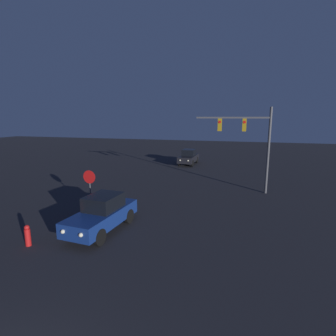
{
  "coord_description": "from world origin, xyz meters",
  "views": [
    {
      "loc": [
        4.39,
        -1.87,
        5.38
      ],
      "look_at": [
        0.0,
        13.17,
        2.36
      ],
      "focal_mm": 28.0,
      "sensor_mm": 36.0,
      "label": 1
    }
  ],
  "objects_px": {
    "car_far": "(189,157)",
    "traffic_signal_mast": "(249,136)",
    "car_near": "(102,214)",
    "stop_sign": "(90,182)",
    "fire_hydrant": "(28,236)"
  },
  "relations": [
    {
      "from": "car_near",
      "to": "fire_hydrant",
      "type": "height_order",
      "value": "car_near"
    },
    {
      "from": "car_far",
      "to": "stop_sign",
      "type": "height_order",
      "value": "stop_sign"
    },
    {
      "from": "car_near",
      "to": "car_far",
      "type": "bearing_deg",
      "value": -86.48
    },
    {
      "from": "fire_hydrant",
      "to": "car_near",
      "type": "bearing_deg",
      "value": 45.04
    },
    {
      "from": "car_near",
      "to": "traffic_signal_mast",
      "type": "xyz_separation_m",
      "value": [
        6.67,
        9.01,
        3.24
      ]
    },
    {
      "from": "car_far",
      "to": "stop_sign",
      "type": "bearing_deg",
      "value": 83.73
    },
    {
      "from": "car_near",
      "to": "fire_hydrant",
      "type": "bearing_deg",
      "value": 49.18
    },
    {
      "from": "car_near",
      "to": "fire_hydrant",
      "type": "xyz_separation_m",
      "value": [
        -2.27,
        -2.27,
        -0.4
      ]
    },
    {
      "from": "car_near",
      "to": "stop_sign",
      "type": "distance_m",
      "value": 3.28
    },
    {
      "from": "car_far",
      "to": "fire_hydrant",
      "type": "xyz_separation_m",
      "value": [
        -2.47,
        -21.41,
        -0.4
      ]
    },
    {
      "from": "fire_hydrant",
      "to": "stop_sign",
      "type": "bearing_deg",
      "value": 88.42
    },
    {
      "from": "stop_sign",
      "to": "fire_hydrant",
      "type": "xyz_separation_m",
      "value": [
        -0.13,
        -4.61,
        -1.23
      ]
    },
    {
      "from": "car_far",
      "to": "fire_hydrant",
      "type": "relative_size",
      "value": 4.62
    },
    {
      "from": "car_far",
      "to": "traffic_signal_mast",
      "type": "relative_size",
      "value": 0.7
    },
    {
      "from": "car_far",
      "to": "stop_sign",
      "type": "distance_m",
      "value": 16.98
    }
  ]
}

